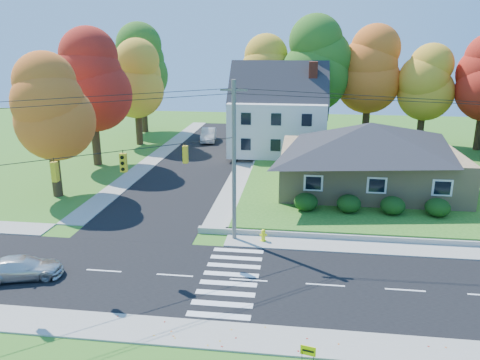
{
  "coord_description": "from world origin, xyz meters",
  "views": [
    {
      "loc": [
        2.43,
        -22.0,
        12.13
      ],
      "look_at": [
        -1.5,
        8.0,
        3.11
      ],
      "focal_mm": 35.0,
      "sensor_mm": 36.0,
      "label": 1
    }
  ],
  "objects_px": {
    "silver_sedan": "(23,268)",
    "white_car": "(208,135)",
    "ranch_house": "(369,155)",
    "fire_hydrant": "(263,236)"
  },
  "relations": [
    {
      "from": "white_car",
      "to": "fire_hydrant",
      "type": "distance_m",
      "value": 31.06
    },
    {
      "from": "silver_sedan",
      "to": "white_car",
      "type": "height_order",
      "value": "white_car"
    },
    {
      "from": "ranch_house",
      "to": "silver_sedan",
      "type": "xyz_separation_m",
      "value": [
        -19.9,
        -17.3,
        -2.66
      ]
    },
    {
      "from": "silver_sedan",
      "to": "white_car",
      "type": "bearing_deg",
      "value": -21.75
    },
    {
      "from": "silver_sedan",
      "to": "white_car",
      "type": "distance_m",
      "value": 36.08
    },
    {
      "from": "ranch_house",
      "to": "fire_hydrant",
      "type": "height_order",
      "value": "ranch_house"
    },
    {
      "from": "ranch_house",
      "to": "silver_sedan",
      "type": "relative_size",
      "value": 3.59
    },
    {
      "from": "ranch_house",
      "to": "fire_hydrant",
      "type": "bearing_deg",
      "value": -124.88
    },
    {
      "from": "ranch_house",
      "to": "fire_hydrant",
      "type": "relative_size",
      "value": 17.38
    },
    {
      "from": "ranch_house",
      "to": "white_car",
      "type": "relative_size",
      "value": 3.0
    }
  ]
}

